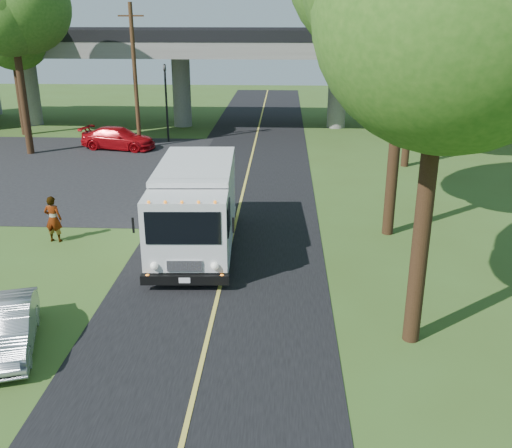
# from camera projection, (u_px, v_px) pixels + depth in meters

# --- Properties ---
(ground) EXTENTS (120.00, 120.00, 0.00)m
(ground) POSITION_uv_depth(u_px,v_px,m) (204.00, 354.00, 14.77)
(ground) COLOR #37511D
(ground) RESTS_ON ground
(road) EXTENTS (7.00, 90.00, 0.02)m
(road) POSITION_uv_depth(u_px,v_px,m) (236.00, 222.00, 24.14)
(road) COLOR black
(road) RESTS_ON ground
(parking_lot) EXTENTS (16.00, 18.00, 0.01)m
(parking_lot) POSITION_uv_depth(u_px,v_px,m) (53.00, 170.00, 32.15)
(parking_lot) COLOR black
(parking_lot) RESTS_ON ground
(lane_line) EXTENTS (0.12, 90.00, 0.01)m
(lane_line) POSITION_uv_depth(u_px,v_px,m) (236.00, 221.00, 24.13)
(lane_line) COLOR gold
(lane_line) RESTS_ON road
(overpass) EXTENTS (54.00, 10.00, 7.30)m
(overpass) POSITION_uv_depth(u_px,v_px,m) (259.00, 67.00, 43.19)
(overpass) COLOR slate
(overpass) RESTS_ON ground
(traffic_signal) EXTENTS (0.18, 0.22, 5.20)m
(traffic_signal) POSITION_uv_depth(u_px,v_px,m) (166.00, 95.00, 38.31)
(traffic_signal) COLOR black
(traffic_signal) RESTS_ON ground
(utility_pole) EXTENTS (1.60, 0.26, 9.00)m
(utility_pole) POSITION_uv_depth(u_px,v_px,m) (135.00, 76.00, 36.02)
(utility_pole) COLOR #472D19
(utility_pole) RESTS_ON ground
(tree_right_far) EXTENTS (5.77, 5.67, 10.99)m
(tree_right_far) POSITION_uv_depth(u_px,v_px,m) (423.00, 14.00, 30.07)
(tree_right_far) COLOR #382314
(tree_right_far) RESTS_ON ground
(tree_left_lot) EXTENTS (5.60, 5.50, 10.50)m
(tree_left_lot) POSITION_uv_depth(u_px,v_px,m) (15.00, 21.00, 33.15)
(tree_left_lot) COLOR #382314
(tree_left_lot) RESTS_ON ground
(tree_left_far) EXTENTS (5.26, 5.16, 9.89)m
(tree_left_far) POSITION_uv_depth(u_px,v_px,m) (12.00, 27.00, 39.06)
(tree_left_far) COLOR #382314
(tree_left_far) RESTS_ON ground
(step_van) EXTENTS (3.09, 7.57, 3.13)m
(step_van) POSITION_uv_depth(u_px,v_px,m) (195.00, 205.00, 20.90)
(step_van) COLOR silver
(step_van) RESTS_ON ground
(red_sedan) EXTENTS (5.14, 2.87, 1.41)m
(red_sedan) POSITION_uv_depth(u_px,v_px,m) (118.00, 138.00, 37.06)
(red_sedan) COLOR #A70A10
(red_sedan) RESTS_ON ground
(silver_sedan) EXTENTS (2.38, 3.91, 1.22)m
(silver_sedan) POSITION_uv_depth(u_px,v_px,m) (7.00, 328.00, 14.80)
(silver_sedan) COLOR #9B9EA3
(silver_sedan) RESTS_ON ground
(pedestrian) EXTENTS (0.69, 0.48, 1.83)m
(pedestrian) POSITION_uv_depth(u_px,v_px,m) (53.00, 219.00, 21.80)
(pedestrian) COLOR gray
(pedestrian) RESTS_ON ground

